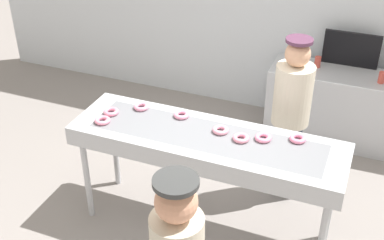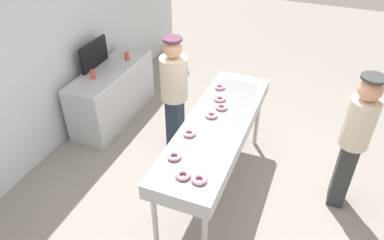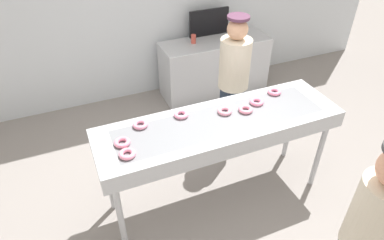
{
  "view_description": "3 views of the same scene",
  "coord_description": "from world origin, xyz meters",
  "views": [
    {
      "loc": [
        1.18,
        -3.27,
        3.3
      ],
      "look_at": [
        -0.24,
        0.26,
        0.96
      ],
      "focal_mm": 46.52,
      "sensor_mm": 36.0,
      "label": 1
    },
    {
      "loc": [
        -3.12,
        -0.96,
        3.37
      ],
      "look_at": [
        -0.09,
        0.26,
        1.05
      ],
      "focal_mm": 34.02,
      "sensor_mm": 36.0,
      "label": 2
    },
    {
      "loc": [
        -1.23,
        -2.25,
        2.9
      ],
      "look_at": [
        -0.23,
        0.14,
        0.99
      ],
      "focal_mm": 32.04,
      "sensor_mm": 36.0,
      "label": 3
    }
  ],
  "objects": [
    {
      "name": "paper_cup_0",
      "position": [
        1.29,
        1.9,
        0.92
      ],
      "size": [
        0.07,
        0.07,
        0.13
      ],
      "primitive_type": "cylinder",
      "color": "#CC4C3F",
      "rests_on": "prep_counter"
    },
    {
      "name": "strawberry_donut_5",
      "position": [
        0.46,
        0.11,
        1.04
      ],
      "size": [
        0.19,
        0.19,
        0.04
      ],
      "primitive_type": "torus",
      "rotation": [
        0.0,
        0.0,
        2.62
      ],
      "color": "pink",
      "rests_on": "fryer_conveyor"
    },
    {
      "name": "prep_counter",
      "position": [
        0.92,
        1.98,
        0.43
      ],
      "size": [
        1.63,
        0.57,
        0.85
      ],
      "primitive_type": "cube",
      "color": "#B7BABF",
      "rests_on": "ground"
    },
    {
      "name": "strawberry_donut_1",
      "position": [
        -0.71,
        0.2,
        1.04
      ],
      "size": [
        0.17,
        0.17,
        0.04
      ],
      "primitive_type": "torus",
      "rotation": [
        0.0,
        0.0,
        2.83
      ],
      "color": "pink",
      "rests_on": "fryer_conveyor"
    },
    {
      "name": "ground_plane",
      "position": [
        0.0,
        0.0,
        0.0
      ],
      "size": [
        16.0,
        16.0,
        0.0
      ],
      "primitive_type": "plane",
      "color": "gray"
    },
    {
      "name": "fryer_conveyor",
      "position": [
        0.0,
        0.0,
        0.93
      ],
      "size": [
        2.34,
        0.68,
        1.02
      ],
      "color": "#B7BABF",
      "rests_on": "ground"
    },
    {
      "name": "strawberry_donut_2",
      "position": [
        -0.91,
        -0.14,
        1.04
      ],
      "size": [
        0.18,
        0.18,
        0.04
      ],
      "primitive_type": "torus",
      "rotation": [
        0.0,
        0.0,
        1.14
      ],
      "color": "pink",
      "rests_on": "fryer_conveyor"
    },
    {
      "name": "customer_waiting",
      "position": [
        0.35,
        -1.43,
        0.96
      ],
      "size": [
        0.31,
        0.31,
        1.71
      ],
      "rotation": [
        0.0,
        0.0,
        -0.11
      ],
      "color": "#303231",
      "rests_on": "ground"
    },
    {
      "name": "paper_cup_1",
      "position": [
        0.59,
        2.04,
        0.92
      ],
      "size": [
        0.07,
        0.07,
        0.13
      ],
      "primitive_type": "cylinder",
      "color": "#CC4C3F",
      "rests_on": "prep_counter"
    },
    {
      "name": "strawberry_donut_7",
      "position": [
        -0.31,
        0.2,
        1.04
      ],
      "size": [
        0.16,
        0.16,
        0.04
      ],
      "primitive_type": "torus",
      "rotation": [
        0.0,
        0.0,
        0.2
      ],
      "color": "pink",
      "rests_on": "fryer_conveyor"
    },
    {
      "name": "worker_baker",
      "position": [
        0.55,
        0.76,
        0.96
      ],
      "size": [
        0.35,
        0.35,
        1.67
      ],
      "rotation": [
        0.0,
        0.0,
        3.24
      ],
      "color": "#202C3C",
      "rests_on": "ground"
    },
    {
      "name": "strawberry_donut_0",
      "position": [
        0.72,
        0.21,
        1.04
      ],
      "size": [
        0.15,
        0.15,
        0.04
      ],
      "primitive_type": "torus",
      "rotation": [
        0.0,
        0.0,
        1.46
      ],
      "color": "pink",
      "rests_on": "fryer_conveyor"
    },
    {
      "name": "strawberry_donut_4",
      "position": [
        -0.92,
        0.02,
        1.04
      ],
      "size": [
        0.14,
        0.14,
        0.04
      ],
      "primitive_type": "torus",
      "rotation": [
        0.0,
        0.0,
        0.01
      ],
      "color": "pink",
      "rests_on": "fryer_conveyor"
    },
    {
      "name": "strawberry_donut_3",
      "position": [
        0.09,
        0.09,
        1.04
      ],
      "size": [
        0.16,
        0.16,
        0.04
      ],
      "primitive_type": "torus",
      "rotation": [
        0.0,
        0.0,
        1.39
      ],
      "color": "pink",
      "rests_on": "fryer_conveyor"
    },
    {
      "name": "strawberry_donut_6",
      "position": [
        0.29,
        0.04,
        1.04
      ],
      "size": [
        0.19,
        0.19,
        0.04
      ],
      "primitive_type": "torus",
      "rotation": [
        0.0,
        0.0,
        0.57
      ],
      "color": "pink",
      "rests_on": "fryer_conveyor"
    },
    {
      "name": "back_wall",
      "position": [
        0.0,
        2.43,
        1.48
      ],
      "size": [
        8.0,
        0.12,
        2.96
      ],
      "primitive_type": "cube",
      "color": "silver",
      "rests_on": "ground"
    },
    {
      "name": "menu_display",
      "position": [
        0.92,
        2.22,
        1.05
      ],
      "size": [
        0.62,
        0.04,
        0.39
      ],
      "primitive_type": "cube",
      "color": "black",
      "rests_on": "prep_counter"
    }
  ]
}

